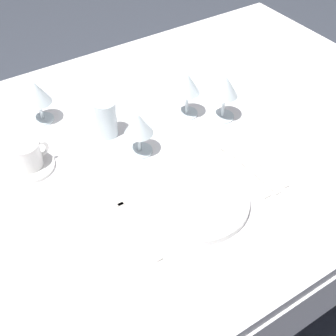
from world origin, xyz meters
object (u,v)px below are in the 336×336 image
(dinner_plate, at_px, (195,200))
(coffee_cup_right, at_px, (28,155))
(wine_glass_right, at_px, (138,125))
(spoon_dessert, at_px, (252,156))
(dinner_knife, at_px, (242,172))
(wine_glass_left, at_px, (187,86))
(drink_tumbler, at_px, (106,120))
(spoon_soup, at_px, (241,161))
(fork_outer, at_px, (133,223))
(wine_glass_centre, at_px, (37,94))
(wine_glass_far, at_px, (225,88))

(dinner_plate, height_order, coffee_cup_right, coffee_cup_right)
(dinner_plate, height_order, wine_glass_right, wine_glass_right)
(spoon_dessert, bearing_deg, dinner_knife, -153.52)
(wine_glass_left, bearing_deg, dinner_plate, -121.24)
(drink_tumbler, bearing_deg, coffee_cup_right, -176.22)
(dinner_knife, relative_size, spoon_soup, 0.96)
(fork_outer, height_order, wine_glass_centre, wine_glass_centre)
(dinner_plate, relative_size, fork_outer, 1.18)
(spoon_dessert, bearing_deg, wine_glass_right, 142.75)
(fork_outer, bearing_deg, wine_glass_left, 39.24)
(wine_glass_far, bearing_deg, wine_glass_centre, 148.81)
(coffee_cup_right, distance_m, wine_glass_right, 0.29)
(spoon_dessert, bearing_deg, fork_outer, -176.22)
(fork_outer, height_order, wine_glass_left, wine_glass_left)
(spoon_soup, bearing_deg, dinner_knife, -128.97)
(dinner_knife, height_order, wine_glass_right, wine_glass_right)
(wine_glass_left, bearing_deg, dinner_knife, -94.49)
(coffee_cup_right, height_order, wine_glass_far, wine_glass_far)
(coffee_cup_right, distance_m, wine_glass_left, 0.48)
(spoon_soup, bearing_deg, drink_tumbler, 129.46)
(dinner_plate, relative_size, spoon_soup, 1.16)
(spoon_soup, distance_m, drink_tumbler, 0.39)
(dinner_knife, xyz_separation_m, drink_tumbler, (-0.22, 0.33, 0.05))
(fork_outer, distance_m, dinner_knife, 0.32)
(dinner_plate, xyz_separation_m, wine_glass_right, (-0.02, 0.24, 0.08))
(dinner_plate, xyz_separation_m, spoon_soup, (0.19, 0.05, -0.01))
(spoon_soup, distance_m, wine_glass_centre, 0.60)
(wine_glass_left, distance_m, wine_glass_far, 0.11)
(drink_tumbler, bearing_deg, dinner_knife, -56.52)
(dinner_knife, height_order, drink_tumbler, drink_tumbler)
(fork_outer, distance_m, spoon_dessert, 0.38)
(spoon_soup, relative_size, wine_glass_far, 1.60)
(dinner_knife, distance_m, wine_glass_far, 0.26)
(dinner_plate, relative_size, wine_glass_left, 1.87)
(dinner_knife, height_order, wine_glass_centre, wine_glass_centre)
(dinner_plate, distance_m, wine_glass_centre, 0.55)
(fork_outer, height_order, dinner_knife, same)
(dinner_plate, height_order, wine_glass_left, wine_glass_left)
(wine_glass_centre, height_order, wine_glass_left, wine_glass_left)
(dinner_knife, xyz_separation_m, wine_glass_centre, (-0.35, 0.49, 0.09))
(spoon_soup, relative_size, wine_glass_right, 1.80)
(spoon_soup, bearing_deg, coffee_cup_right, 149.43)
(dinner_plate, distance_m, wine_glass_left, 0.37)
(wine_glass_right, xyz_separation_m, drink_tumbler, (-0.04, 0.11, -0.04))
(dinner_plate, distance_m, spoon_soup, 0.20)
(spoon_dessert, height_order, wine_glass_right, wine_glass_right)
(dinner_plate, distance_m, wine_glass_far, 0.37)
(fork_outer, relative_size, dinner_knife, 1.03)
(fork_outer, bearing_deg, dinner_knife, -1.15)
(dinner_knife, distance_m, spoon_dessert, 0.07)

